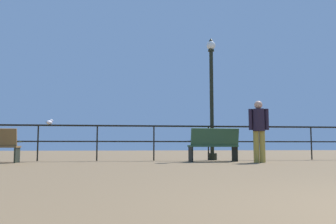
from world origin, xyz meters
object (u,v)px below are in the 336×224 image
lamppost_center (212,95)px  seagull_on_rail (50,122)px  person_at_railing (259,127)px  bench_near_left (214,143)px

lamppost_center → seagull_on_rail: 5.16m
person_at_railing → seagull_on_rail: bearing=165.0°
lamppost_center → person_at_railing: (0.88, -1.78, -1.13)m
bench_near_left → seagull_on_rail: seagull_on_rail is taller
bench_near_left → seagull_on_rail: size_ratio=4.17×
bench_near_left → person_at_railing: bearing=-32.4°
lamppost_center → seagull_on_rail: lamppost_center is taller
bench_near_left → seagull_on_rail: 4.97m
lamppost_center → seagull_on_rail: (-5.07, -0.18, -0.94)m
lamppost_center → bench_near_left: bearing=-101.9°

